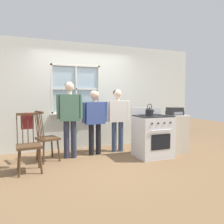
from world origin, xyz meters
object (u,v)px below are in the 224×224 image
at_px(person_adult_right, 118,114).
at_px(side_counter, 174,133).
at_px(chair_near_wall, 47,138).
at_px(stove, 153,136).
at_px(stereo, 175,111).
at_px(potted_plant, 88,110).
at_px(person_teen_center, 95,116).
at_px(kettle, 149,111).
at_px(person_elderly_left, 70,112).
at_px(handbag, 27,122).
at_px(chair_by_window, 29,146).

height_order(person_adult_right, side_counter, person_adult_right).
bearing_deg(chair_near_wall, stove, -120.71).
xyz_separation_m(stove, stereo, (0.70, 0.16, 0.51)).
xyz_separation_m(stove, potted_plant, (-1.12, 1.32, 0.53)).
bearing_deg(person_teen_center, kettle, -41.45).
xyz_separation_m(person_elderly_left, stove, (1.72, -0.57, -0.53)).
bearing_deg(handbag, side_counter, -0.00).
distance_m(chair_near_wall, stereo, 2.98).
height_order(person_teen_center, handbag, person_teen_center).
distance_m(person_adult_right, stove, 1.01).
bearing_deg(stove, person_elderly_left, 161.61).
height_order(person_teen_center, person_adult_right, person_adult_right).
bearing_deg(person_teen_center, chair_by_window, -157.35).
xyz_separation_m(chair_near_wall, kettle, (2.05, -0.65, 0.55)).
bearing_deg(side_counter, kettle, -160.36).
relative_size(stove, stereo, 3.19).
bearing_deg(person_adult_right, potted_plant, 139.96).
xyz_separation_m(person_adult_right, handbag, (-2.04, -0.55, -0.04)).
height_order(chair_near_wall, person_teen_center, person_teen_center).
height_order(person_elderly_left, person_teen_center, person_elderly_left).
distance_m(chair_by_window, side_counter, 3.27).
distance_m(stove, handbag, 2.62).
distance_m(chair_by_window, person_teen_center, 1.64).
bearing_deg(chair_by_window, stove, -2.98).
bearing_deg(side_counter, handbag, 180.00).
bearing_deg(chair_by_window, handbag, 90.00).
bearing_deg(person_elderly_left, stereo, 0.02).
height_order(handbag, side_counter, handbag).
xyz_separation_m(person_teen_center, stereo, (1.84, -0.48, 0.09)).
distance_m(chair_by_window, kettle, 2.46).
relative_size(chair_by_window, person_elderly_left, 0.63).
distance_m(potted_plant, stereo, 2.16).
xyz_separation_m(person_elderly_left, person_adult_right, (1.18, 0.15, -0.08)).
bearing_deg(handbag, stove, -3.94).
bearing_deg(potted_plant, stereo, -32.43).
bearing_deg(person_adult_right, person_teen_center, -166.29).
bearing_deg(stereo, person_adult_right, 155.45).
bearing_deg(side_counter, chair_near_wall, 173.27).
bearing_deg(person_adult_right, stereo, -19.14).
bearing_deg(chair_by_window, person_elderly_left, 32.55).
bearing_deg(handbag, stereo, -0.36).
relative_size(chair_by_window, chair_near_wall, 1.00).
distance_m(chair_near_wall, handbag, 0.64).
bearing_deg(stove, handbag, 176.06).
height_order(person_elderly_left, kettle, person_elderly_left).
xyz_separation_m(person_teen_center, stove, (1.14, -0.64, -0.42)).
relative_size(stove, kettle, 4.39).
bearing_deg(side_counter, person_elderly_left, 170.73).
height_order(person_elderly_left, person_adult_right, person_elderly_left).
relative_size(chair_near_wall, potted_plant, 3.18).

